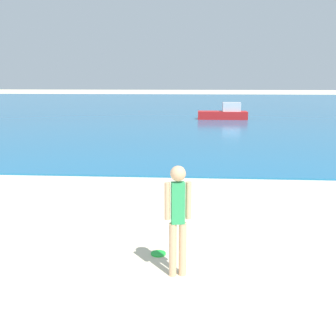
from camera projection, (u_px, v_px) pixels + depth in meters
water at (188, 106)px, 41.30m from camera, size 160.00×60.00×0.06m
person_standing at (178, 215)px, 5.95m from camera, size 0.40×0.23×1.74m
frisbee at (158, 254)px, 6.89m from camera, size 0.26×0.26×0.03m
boat_near at (224, 113)px, 28.45m from camera, size 3.51×1.14×1.19m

